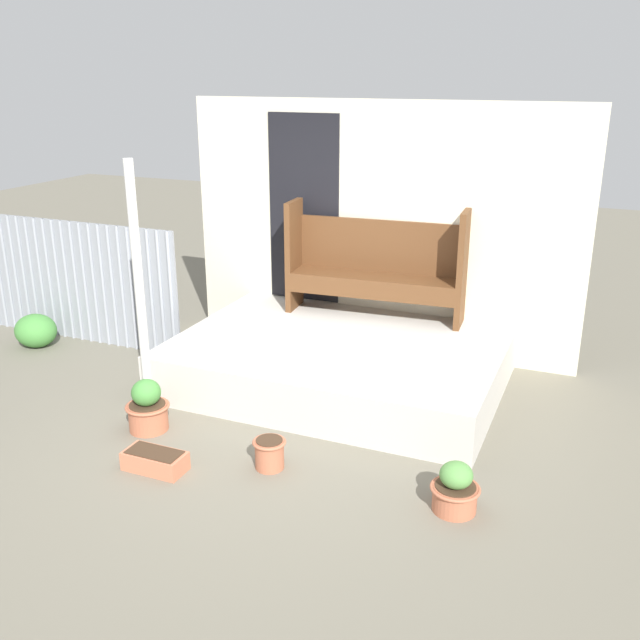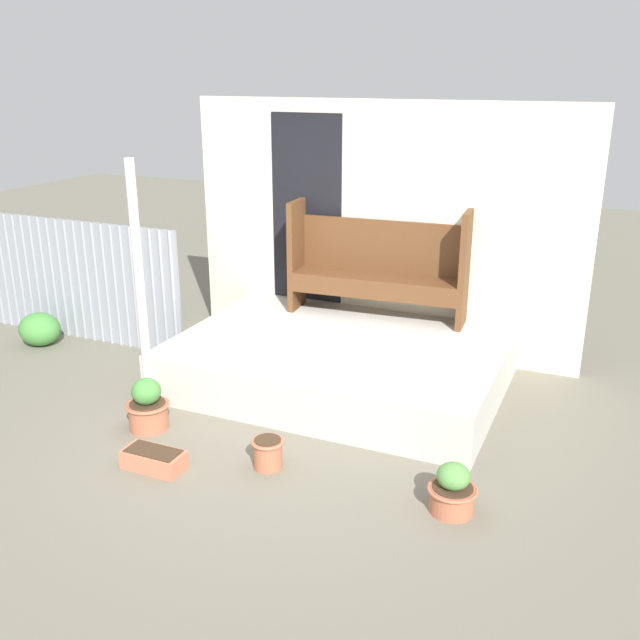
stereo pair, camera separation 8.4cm
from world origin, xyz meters
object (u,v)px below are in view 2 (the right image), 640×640
object	(u,v)px
flower_pot_middle	(268,452)
flower_pot_right	(452,491)
shrub_by_fence	(40,329)
support_post	(140,291)
planter_box_rect	(154,459)
bench	(378,263)
flower_pot_left	(148,407)

from	to	relation	value
flower_pot_middle	flower_pot_right	xyz separation A→B (m)	(1.42, -0.00, 0.03)
flower_pot_right	shrub_by_fence	xyz separation A→B (m)	(-4.91, 1.28, 0.02)
support_post	planter_box_rect	size ratio (longest dim) A/B	4.62
flower_pot_middle	shrub_by_fence	size ratio (longest dim) A/B	0.56
flower_pot_middle	planter_box_rect	size ratio (longest dim) A/B	0.54
flower_pot_middle	shrub_by_fence	bearing A→B (deg)	159.94
bench	shrub_by_fence	bearing A→B (deg)	-164.68
flower_pot_left	bench	bearing A→B (deg)	62.84
bench	flower_pot_right	bearing A→B (deg)	-64.26
flower_pot_left	flower_pot_middle	xyz separation A→B (m)	(1.22, -0.15, -0.07)
support_post	flower_pot_left	world-z (taller)	support_post
flower_pot_left	flower_pot_right	xyz separation A→B (m)	(2.64, -0.16, -0.04)
flower_pot_right	planter_box_rect	bearing A→B (deg)	-170.77
flower_pot_middle	flower_pot_right	distance (m)	1.42
bench	flower_pot_right	xyz separation A→B (m)	(1.43, -2.50, -0.85)
bench	flower_pot_left	bearing A→B (deg)	-121.24
shrub_by_fence	support_post	bearing A→B (deg)	-21.88
support_post	flower_pot_right	bearing A→B (deg)	-8.94
flower_pot_right	shrub_by_fence	bearing A→B (deg)	165.40
planter_box_rect	flower_pot_left	bearing A→B (deg)	129.68
flower_pot_right	planter_box_rect	distance (m)	2.24
support_post	shrub_by_fence	world-z (taller)	support_post
shrub_by_fence	flower_pot_left	bearing A→B (deg)	-26.23
flower_pot_right	planter_box_rect	size ratio (longest dim) A/B	0.77
support_post	flower_pot_left	distance (m)	0.97
flower_pot_left	planter_box_rect	bearing A→B (deg)	-50.32
support_post	flower_pot_middle	bearing A→B (deg)	-17.33
flower_pot_left	shrub_by_fence	distance (m)	2.53
support_post	flower_pot_left	size ratio (longest dim) A/B	4.89
flower_pot_right	planter_box_rect	xyz separation A→B (m)	(-2.21, -0.36, -0.08)
flower_pot_left	shrub_by_fence	size ratio (longest dim) A/B	0.98
flower_pot_left	shrub_by_fence	bearing A→B (deg)	153.77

